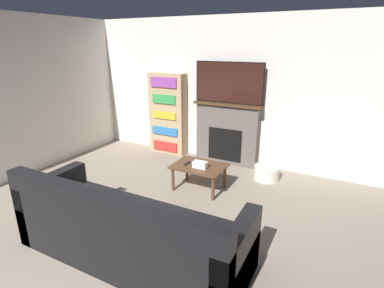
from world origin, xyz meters
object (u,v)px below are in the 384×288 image
(coffee_table, at_px, (199,169))
(bookshelf, at_px, (168,114))
(couch, at_px, (128,233))
(storage_basket, at_px, (266,173))
(fireplace, at_px, (227,133))
(tv, at_px, (229,83))

(coffee_table, relative_size, bookshelf, 0.49)
(couch, height_order, storage_basket, couch)
(coffee_table, bearing_deg, fireplace, 91.44)
(bookshelf, bearing_deg, storage_basket, -10.14)
(couch, relative_size, bookshelf, 1.53)
(coffee_table, bearing_deg, couch, -88.40)
(tv, bearing_deg, couch, -88.46)
(bookshelf, bearing_deg, fireplace, 1.02)
(bookshelf, xyz_separation_m, storage_basket, (2.20, -0.39, -0.71))
(fireplace, bearing_deg, bookshelf, -178.98)
(couch, bearing_deg, coffee_table, 91.60)
(couch, distance_m, bookshelf, 3.39)
(fireplace, distance_m, storage_basket, 1.10)
(couch, bearing_deg, bookshelf, 114.46)
(tv, height_order, storage_basket, tv)
(couch, height_order, bookshelf, bookshelf)
(fireplace, distance_m, coffee_table, 1.30)
(fireplace, relative_size, coffee_table, 1.61)
(coffee_table, xyz_separation_m, bookshelf, (-1.34, 1.25, 0.48))
(tv, relative_size, couch, 0.51)
(fireplace, xyz_separation_m, storage_basket, (0.90, -0.42, -0.48))
(tv, height_order, couch, tv)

